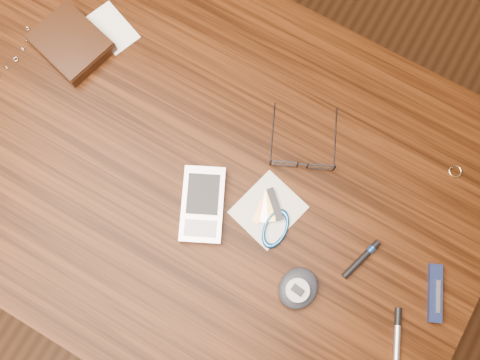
# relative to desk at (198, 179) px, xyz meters

# --- Properties ---
(ground) EXTENTS (3.80, 3.80, 0.00)m
(ground) POSITION_rel_desk_xyz_m (0.00, 0.00, -0.65)
(ground) COLOR #472814
(ground) RESTS_ON ground
(desk) EXTENTS (1.00, 0.70, 0.75)m
(desk) POSITION_rel_desk_xyz_m (0.00, 0.00, 0.00)
(desk) COLOR #321708
(desk) RESTS_ON ground
(wallet_and_card) EXTENTS (0.16, 0.17, 0.03)m
(wallet_and_card) POSITION_rel_desk_xyz_m (-0.29, 0.08, 0.12)
(wallet_and_card) COLOR black
(wallet_and_card) RESTS_ON desk
(eyeglasses) EXTENTS (0.14, 0.14, 0.02)m
(eyeglasses) POSITION_rel_desk_xyz_m (0.16, 0.09, 0.11)
(eyeglasses) COLOR black
(eyeglasses) RESTS_ON desk
(gold_ring) EXTENTS (0.03, 0.03, 0.00)m
(gold_ring) POSITION_rel_desk_xyz_m (0.38, 0.20, 0.10)
(gold_ring) COLOR #DEB271
(gold_ring) RESTS_ON desk
(pda_phone) EXTENTS (0.11, 0.14, 0.02)m
(pda_phone) POSITION_rel_desk_xyz_m (0.05, -0.05, 0.11)
(pda_phone) COLOR #B0B0B5
(pda_phone) RESTS_ON desk
(pedometer) EXTENTS (0.07, 0.07, 0.03)m
(pedometer) POSITION_rel_desk_xyz_m (0.25, -0.09, 0.11)
(pedometer) COLOR black
(pedometer) RESTS_ON desk
(notepad_keys) EXTENTS (0.11, 0.12, 0.01)m
(notepad_keys) POSITION_rel_desk_xyz_m (0.16, -0.02, 0.11)
(notepad_keys) COLOR silver
(notepad_keys) RESTS_ON desk
(pocket_knife) EXTENTS (0.05, 0.09, 0.01)m
(pocket_knife) POSITION_rel_desk_xyz_m (0.44, 0.01, 0.11)
(pocket_knife) COLOR #13173D
(pocket_knife) RESTS_ON desk
(silver_pen) EXTENTS (0.06, 0.12, 0.01)m
(silver_pen) POSITION_rel_desk_xyz_m (0.42, -0.09, 0.11)
(silver_pen) COLOR silver
(silver_pen) RESTS_ON desk
(black_blue_pen) EXTENTS (0.03, 0.08, 0.01)m
(black_blue_pen) POSITION_rel_desk_xyz_m (0.31, -0.00, 0.11)
(black_blue_pen) COLOR black
(black_blue_pen) RESTS_ON desk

